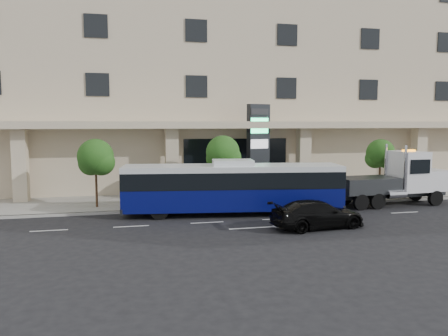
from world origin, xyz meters
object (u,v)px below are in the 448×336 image
(tow_truck, at_px, (397,180))
(signage_pylon, at_px, (258,149))
(black_sedan, at_px, (318,214))
(city_bus, at_px, (233,187))

(tow_truck, distance_m, signage_pylon, 9.59)
(tow_truck, height_order, signage_pylon, signage_pylon)
(black_sedan, bearing_deg, city_bus, 32.56)
(black_sedan, distance_m, signage_pylon, 10.20)
(city_bus, xyz_separation_m, black_sedan, (3.41, -4.23, -0.92))
(city_bus, distance_m, black_sedan, 5.51)
(city_bus, relative_size, signage_pylon, 1.98)
(signage_pylon, bearing_deg, tow_truck, -47.11)
(city_bus, xyz_separation_m, tow_truck, (11.19, 0.50, -0.01))
(tow_truck, bearing_deg, city_bus, 179.92)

